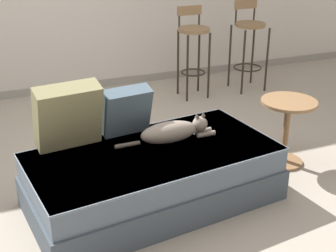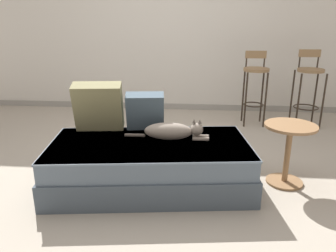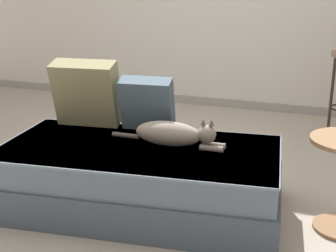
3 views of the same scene
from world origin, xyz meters
name	(u,v)px [view 3 (image 3 of 3)]	position (x,y,z in m)	size (l,w,h in m)	color
ground_plane	(163,182)	(0.00, 0.00, 0.00)	(16.00, 16.00, 0.00)	#A89E8E
wall_baseboard_trim	(233,104)	(0.00, 2.20, 0.04)	(8.00, 0.02, 0.09)	gray
couch	(140,177)	(0.00, -0.40, 0.21)	(1.81, 1.08, 0.40)	#44505B
throw_pillow_corner	(87,93)	(-0.51, -0.12, 0.64)	(0.47, 0.31, 0.46)	#847F56
throw_pillow_middle	(147,103)	(-0.08, -0.07, 0.59)	(0.37, 0.26, 0.37)	#4C6070
cat	(173,134)	(0.19, -0.31, 0.48)	(0.74, 0.18, 0.19)	gray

